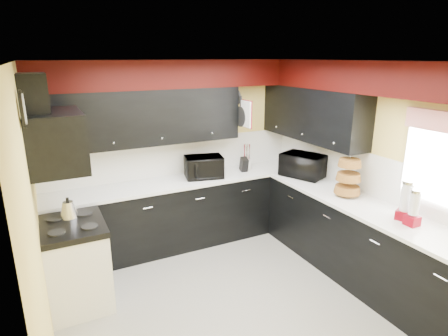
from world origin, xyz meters
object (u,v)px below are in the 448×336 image
toaster_oven (204,167)px  utensil_crock (247,164)px  microwave (303,165)px  kettle (69,209)px  knife_block (244,165)px

toaster_oven → utensil_crock: bearing=18.9°
toaster_oven → microwave: 1.37m
kettle → toaster_oven: bearing=16.9°
utensil_crock → knife_block: size_ratio=0.71×
toaster_oven → kettle: toaster_oven is taller
microwave → kettle: (-3.03, 0.04, -0.09)m
toaster_oven → knife_block: toaster_oven is taller
kettle → knife_block: bearing=12.4°
toaster_oven → kettle: (-1.79, -0.54, -0.08)m
toaster_oven → kettle: bearing=-150.4°
knife_block → toaster_oven: bearing=-170.9°
toaster_oven → knife_block: size_ratio=2.50×
toaster_oven → utensil_crock: (0.72, 0.08, -0.07)m
microwave → kettle: bearing=65.8°
utensil_crock → kettle: kettle is taller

